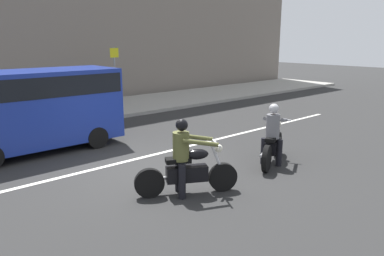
# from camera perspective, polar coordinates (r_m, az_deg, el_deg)

# --- Properties ---
(ground_plane) EXTENTS (80.00, 80.00, 0.00)m
(ground_plane) POSITION_cam_1_polar(r_m,az_deg,el_deg) (9.35, -6.63, -6.36)
(ground_plane) COLOR #292929
(sidewalk_slab) EXTENTS (40.00, 4.40, 0.14)m
(sidewalk_slab) POSITION_cam_1_polar(r_m,az_deg,el_deg) (16.36, -22.78, 1.56)
(sidewalk_slab) COLOR #99968E
(sidewalk_slab) RESTS_ON ground_plane
(lane_marking_stripe) EXTENTS (18.00, 0.14, 0.01)m
(lane_marking_stripe) POSITION_cam_1_polar(r_m,az_deg,el_deg) (10.38, -6.68, -4.30)
(lane_marking_stripe) COLOR silver
(lane_marking_stripe) RESTS_ON ground_plane
(motorcycle_with_rider_gray) EXTENTS (1.94, 1.06, 1.60)m
(motorcycle_with_rider_gray) POSITION_cam_1_polar(r_m,az_deg,el_deg) (9.75, 12.42, -1.72)
(motorcycle_with_rider_gray) COLOR black
(motorcycle_with_rider_gray) RESTS_ON ground_plane
(motorcycle_with_rider_olive) EXTENTS (1.98, 1.18, 1.62)m
(motorcycle_with_rider_olive) POSITION_cam_1_polar(r_m,az_deg,el_deg) (7.64, -0.90, -5.60)
(motorcycle_with_rider_olive) COLOR black
(motorcycle_with_rider_olive) RESTS_ON ground_plane
(parked_van_cobalt_blue) EXTENTS (4.69, 1.96, 2.33)m
(parked_van_cobalt_blue) POSITION_cam_1_polar(r_m,az_deg,el_deg) (11.40, -23.33, 3.25)
(parked_van_cobalt_blue) COLOR navy
(parked_van_cobalt_blue) RESTS_ON ground_plane
(street_sign_post) EXTENTS (0.44, 0.08, 2.67)m
(street_sign_post) POSITION_cam_1_polar(r_m,az_deg,el_deg) (18.11, -11.88, 8.78)
(street_sign_post) COLOR gray
(street_sign_post) RESTS_ON sidewalk_slab
(pedestrian_bystander) EXTENTS (0.34, 0.34, 1.78)m
(pedestrian_bystander) POSITION_cam_1_polar(r_m,az_deg,el_deg) (17.85, -16.41, 6.61)
(pedestrian_bystander) COLOR black
(pedestrian_bystander) RESTS_ON sidewalk_slab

